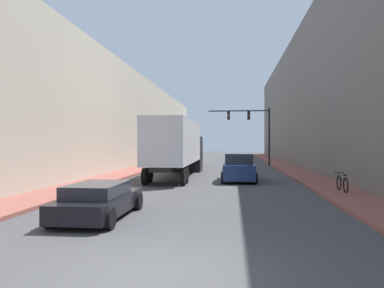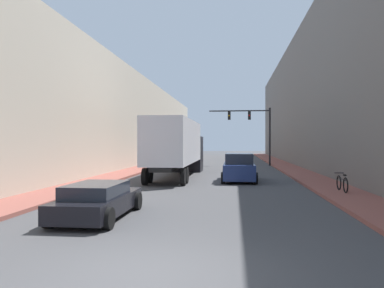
{
  "view_description": "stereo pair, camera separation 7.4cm",
  "coord_description": "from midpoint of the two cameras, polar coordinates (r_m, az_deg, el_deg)",
  "views": [
    {
      "loc": [
        1.59,
        -6.91,
        2.49
      ],
      "look_at": [
        -0.71,
        14.13,
        2.39
      ],
      "focal_mm": 35.0,
      "sensor_mm": 36.0,
      "label": 1
    },
    {
      "loc": [
        1.67,
        -6.9,
        2.49
      ],
      "look_at": [
        -0.71,
        14.13,
        2.39
      ],
      "focal_mm": 35.0,
      "sensor_mm": 36.0,
      "label": 2
    }
  ],
  "objects": [
    {
      "name": "ground_plane",
      "position": [
        7.52,
        -7.02,
        -19.06
      ],
      "size": [
        200.0,
        200.0,
        0.0
      ],
      "primitive_type": "plane",
      "color": "#424244"
    },
    {
      "name": "sidewalk_right",
      "position": [
        37.34,
        14.16,
        -3.45
      ],
      "size": [
        2.35,
        80.0,
        0.15
      ],
      "color": "brown",
      "rests_on": "ground"
    },
    {
      "name": "sidewalk_left",
      "position": [
        37.93,
        -6.58,
        -3.39
      ],
      "size": [
        2.35,
        80.0,
        0.15
      ],
      "color": "brown",
      "rests_on": "ground"
    },
    {
      "name": "building_right",
      "position": [
        38.32,
        20.41,
        6.81
      ],
      "size": [
        6.0,
        80.0,
        13.74
      ],
      "color": "#66605B",
      "rests_on": "ground"
    },
    {
      "name": "building_left",
      "position": [
        39.06,
        -12.58,
        3.65
      ],
      "size": [
        6.0,
        80.0,
        9.6
      ],
      "color": "#BCB29E",
      "rests_on": "ground"
    },
    {
      "name": "semi_truck",
      "position": [
        26.94,
        -2.27,
        -0.27
      ],
      "size": [
        2.54,
        13.26,
        3.97
      ],
      "color": "silver",
      "rests_on": "ground"
    },
    {
      "name": "sedan_car",
      "position": [
        12.82,
        -14.15,
        -8.35
      ],
      "size": [
        2.01,
        4.51,
        1.15
      ],
      "color": "black",
      "rests_on": "ground"
    },
    {
      "name": "suv_car",
      "position": [
        24.13,
        7.05,
        -3.65
      ],
      "size": [
        2.17,
        4.64,
        1.78
      ],
      "color": "navy",
      "rests_on": "ground"
    },
    {
      "name": "traffic_signal_gantry",
      "position": [
        40.62,
        9.41,
        2.81
      ],
      "size": [
        6.56,
        0.35,
        6.17
      ],
      "color": "black",
      "rests_on": "ground"
    },
    {
      "name": "parked_bicycle",
      "position": [
        19.24,
        21.81,
        -5.59
      ],
      "size": [
        0.44,
        1.82,
        0.86
      ],
      "color": "black",
      "rests_on": "sidewalk_right"
    }
  ]
}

